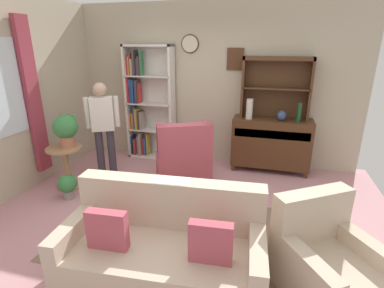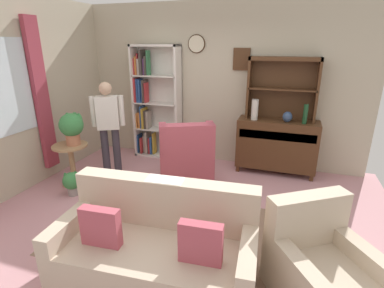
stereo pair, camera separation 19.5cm
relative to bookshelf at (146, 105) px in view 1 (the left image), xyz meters
The scene contains 18 objects.
ground_plane 2.54m from the bookshelf, 56.92° to the right, with size 5.40×4.60×0.02m, color #C68C93.
wall_back 1.33m from the bookshelf, ahead, with size 5.00×0.09×2.80m.
area_rug 2.87m from the bookshelf, 56.84° to the right, with size 2.91×1.72×0.01m, color #846651.
bookshelf is the anchor object (origin of this frame).
sideboard 2.37m from the bookshelf, ahead, with size 1.30×0.45×0.92m.
sideboard_hutch 2.37m from the bookshelf, ahead, with size 1.10×0.26×1.00m.
vase_tall 1.93m from the bookshelf, ahead, with size 0.11×0.11×0.33m, color beige.
vase_round 2.45m from the bookshelf, ahead, with size 0.15×0.15×0.17m, color #33476B.
bottle_wine 2.71m from the bookshelf, ahead, with size 0.07×0.07×0.31m, color #194223.
couch_floral 3.34m from the bookshelf, 64.17° to the right, with size 1.86×0.98×0.90m.
armchair_floral 4.01m from the bookshelf, 43.65° to the right, with size 1.06×1.07×0.88m.
wingback_chair 1.62m from the bookshelf, 45.66° to the right, with size 1.05×1.06×1.05m.
plant_stand 1.81m from the bookshelf, 112.92° to the right, with size 0.52×0.52×0.65m.
potted_plant_large 1.64m from the bookshelf, 111.81° to the right, with size 0.35×0.35×0.49m.
potted_plant_small 2.08m from the bookshelf, 103.31° to the right, with size 0.25×0.25×0.35m.
person_reading 1.12m from the bookshelf, 103.57° to the right, with size 0.50×0.34×1.56m.
coffee_table 2.67m from the bookshelf, 55.44° to the right, with size 0.80×0.50×0.42m.
book_stack 2.70m from the bookshelf, 52.40° to the right, with size 0.23×0.16×0.11m.
Camera 1 is at (1.00, -3.10, 2.13)m, focal length 27.58 mm.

